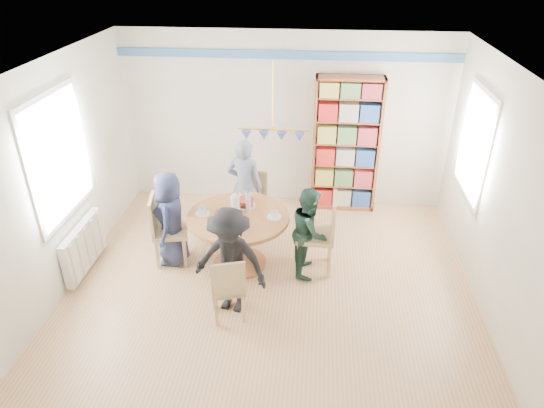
# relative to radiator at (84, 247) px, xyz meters

# --- Properties ---
(ground) EXTENTS (5.00, 5.00, 0.00)m
(ground) POSITION_rel_radiator_xyz_m (2.42, -0.30, -0.35)
(ground) COLOR tan
(room_shell) EXTENTS (5.00, 5.00, 5.00)m
(room_shell) POSITION_rel_radiator_xyz_m (2.16, 0.57, 1.30)
(room_shell) COLOR white
(room_shell) RESTS_ON ground
(radiator) EXTENTS (0.12, 1.00, 0.60)m
(radiator) POSITION_rel_radiator_xyz_m (0.00, 0.00, 0.00)
(radiator) COLOR silver
(radiator) RESTS_ON ground
(dining_table) EXTENTS (1.30, 1.30, 0.75)m
(dining_table) POSITION_rel_radiator_xyz_m (1.97, 0.30, 0.21)
(dining_table) COLOR #915C2F
(dining_table) RESTS_ON ground
(chair_left) EXTENTS (0.50, 0.50, 0.97)m
(chair_left) POSITION_rel_radiator_xyz_m (0.98, 0.28, 0.18)
(chair_left) COLOR tan
(chair_left) RESTS_ON ground
(chair_right) EXTENTS (0.49, 0.49, 1.06)m
(chair_right) POSITION_rel_radiator_xyz_m (3.04, 0.32, 0.24)
(chair_right) COLOR tan
(chair_right) RESTS_ON ground
(chair_far) EXTENTS (0.44, 0.44, 0.87)m
(chair_far) POSITION_rel_radiator_xyz_m (2.02, 1.30, 0.13)
(chair_far) COLOR tan
(chair_far) RESTS_ON ground
(chair_near) EXTENTS (0.46, 0.46, 0.84)m
(chair_near) POSITION_rel_radiator_xyz_m (2.01, -0.76, 0.11)
(chair_near) COLOR tan
(chair_near) RESTS_ON ground
(person_left) EXTENTS (0.45, 0.65, 1.29)m
(person_left) POSITION_rel_radiator_xyz_m (1.08, 0.32, 0.29)
(person_left) COLOR #1C223D
(person_left) RESTS_ON ground
(person_right) EXTENTS (0.47, 0.59, 1.19)m
(person_right) POSITION_rel_radiator_xyz_m (2.88, 0.26, 0.24)
(person_right) COLOR #172F25
(person_right) RESTS_ON ground
(person_far) EXTENTS (0.57, 0.43, 1.43)m
(person_far) POSITION_rel_radiator_xyz_m (1.92, 1.19, 0.36)
(person_far) COLOR gray
(person_far) RESTS_ON ground
(person_near) EXTENTS (0.95, 0.68, 1.32)m
(person_near) POSITION_rel_radiator_xyz_m (2.01, -0.56, 0.31)
(person_near) COLOR black
(person_near) RESTS_ON ground
(bookshelf) EXTENTS (1.00, 0.30, 2.10)m
(bookshelf) POSITION_rel_radiator_xyz_m (3.36, 2.04, 0.68)
(bookshelf) COLOR brown
(bookshelf) RESTS_ON ground
(tableware) EXTENTS (1.10, 1.10, 0.29)m
(tableware) POSITION_rel_radiator_xyz_m (1.95, 0.33, 0.46)
(tableware) COLOR white
(tableware) RESTS_ON dining_table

